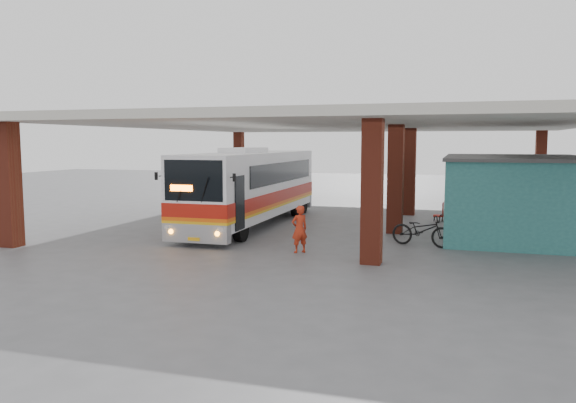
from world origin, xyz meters
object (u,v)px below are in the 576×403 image
at_px(pedestrian, 299,229).
at_px(motorcycle, 422,230).
at_px(red_chair, 441,212).
at_px(coach_bus, 252,187).

bearing_deg(pedestrian, motorcycle, 168.50).
distance_m(pedestrian, red_chair, 10.06).
xyz_separation_m(motorcycle, red_chair, (0.39, 6.75, -0.17)).
relative_size(coach_bus, pedestrian, 7.48).
bearing_deg(coach_bus, red_chair, 24.66).
relative_size(motorcycle, red_chair, 2.51).
relative_size(pedestrian, red_chair, 1.81).
bearing_deg(pedestrian, red_chair, -158.40).
bearing_deg(coach_bus, pedestrian, -56.02).
distance_m(coach_bus, red_chair, 8.86).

